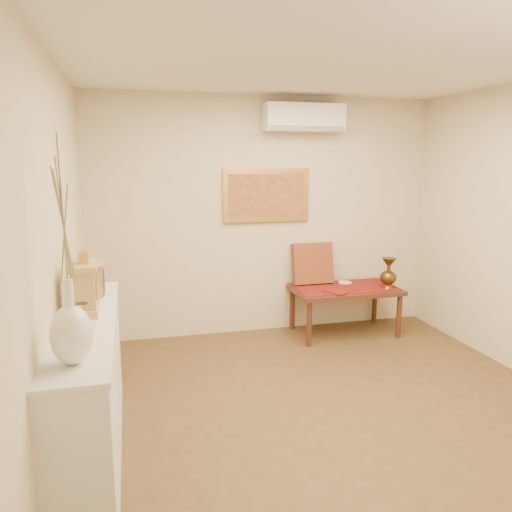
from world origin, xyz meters
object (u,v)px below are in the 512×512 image
object	(u,v)px
wooden_chest	(93,280)
low_table	(345,293)
mantel_clock	(86,287)
white_vase	(66,256)
display_ledge	(90,390)
brass_urn_tall	(389,270)

from	to	relation	value
wooden_chest	low_table	xyz separation A→B (m)	(2.66, 1.28, -0.62)
wooden_chest	mantel_clock	bearing A→B (deg)	-92.67
mantel_clock	wooden_chest	world-z (taller)	mantel_clock
white_vase	wooden_chest	bearing A→B (deg)	89.04
wooden_chest	low_table	distance (m)	3.01
display_ledge	wooden_chest	world-z (taller)	wooden_chest
white_vase	display_ledge	world-z (taller)	white_vase
white_vase	brass_urn_tall	world-z (taller)	white_vase
mantel_clock	low_table	bearing A→B (deg)	32.58
mantel_clock	wooden_chest	size ratio (longest dim) A/B	1.68
brass_urn_tall	mantel_clock	xyz separation A→B (m)	(-3.13, -1.55, 0.38)
display_ledge	mantel_clock	size ratio (longest dim) A/B	4.93
mantel_clock	low_table	distance (m)	3.25
white_vase	low_table	bearing A→B (deg)	44.29
brass_urn_tall	wooden_chest	xyz separation A→B (m)	(-3.11, -1.12, 0.33)
brass_urn_tall	mantel_clock	distance (m)	3.51
brass_urn_tall	low_table	xyz separation A→B (m)	(-0.45, 0.16, -0.29)
white_vase	display_ledge	bearing A→B (deg)	89.76
white_vase	wooden_chest	xyz separation A→B (m)	(0.02, 1.33, -0.43)
brass_urn_tall	wooden_chest	world-z (taller)	wooden_chest
display_ledge	brass_urn_tall	bearing A→B (deg)	28.76
brass_urn_tall	low_table	size ratio (longest dim) A/B	0.36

